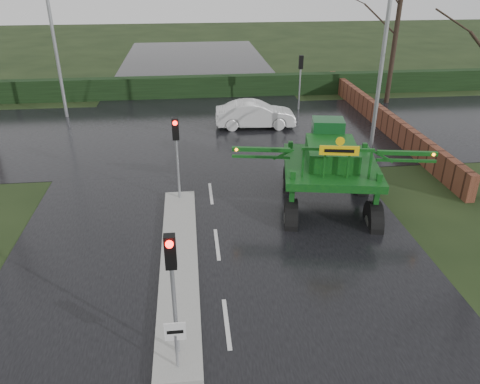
{
  "coord_description": "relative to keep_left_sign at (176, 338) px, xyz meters",
  "views": [
    {
      "loc": [
        -0.72,
        -9.8,
        8.87
      ],
      "look_at": [
        0.81,
        4.02,
        2.0
      ],
      "focal_mm": 35.0,
      "sensor_mm": 36.0,
      "label": 1
    }
  ],
  "objects": [
    {
      "name": "traffic_signal_near",
      "position": [
        0.0,
        0.49,
        1.53
      ],
      "size": [
        0.26,
        0.33,
        3.52
      ],
      "color": "gray",
      "rests_on": "ground"
    },
    {
      "name": "road_main",
      "position": [
        1.3,
        11.5,
        -1.05
      ],
      "size": [
        14.0,
        80.0,
        0.02
      ],
      "primitive_type": "cube",
      "color": "black",
      "rests_on": "ground"
    },
    {
      "name": "crop_sprayer",
      "position": [
        4.23,
        7.08,
        0.99
      ],
      "size": [
        7.63,
        5.37,
        4.32
      ],
      "rotation": [
        0.0,
        0.0,
        -0.18
      ],
      "color": "black",
      "rests_on": "ground"
    },
    {
      "name": "tree_right_far",
      "position": [
        14.3,
        22.5,
        5.44
      ],
      "size": [
        7.0,
        7.0,
        12.05
      ],
      "color": "black",
      "rests_on": "ground"
    },
    {
      "name": "traffic_signal_mid",
      "position": [
        0.0,
        8.99,
        1.53
      ],
      "size": [
        0.26,
        0.33,
        3.52
      ],
      "color": "gray",
      "rests_on": "ground"
    },
    {
      "name": "white_sedan",
      "position": [
        4.41,
        18.13,
        -1.06
      ],
      "size": [
        4.73,
        1.85,
        1.53
      ],
      "primitive_type": "imported",
      "rotation": [
        0.0,
        0.0,
        1.52
      ],
      "color": "silver",
      "rests_on": "ground"
    },
    {
      "name": "brick_wall",
      "position": [
        11.8,
        17.5,
        -0.46
      ],
      "size": [
        0.4,
        20.0,
        1.2
      ],
      "primitive_type": "cube",
      "color": "#592D1E",
      "rests_on": "ground"
    },
    {
      "name": "median_island",
      "position": [
        0.0,
        4.5,
        -0.97
      ],
      "size": [
        1.2,
        10.0,
        0.16
      ],
      "primitive_type": "cube",
      "color": "gray",
      "rests_on": "ground"
    },
    {
      "name": "keep_left_sign",
      "position": [
        0.0,
        0.0,
        0.0
      ],
      "size": [
        0.5,
        0.07,
        1.35
      ],
      "color": "gray",
      "rests_on": "ground"
    },
    {
      "name": "street_light_left_far",
      "position": [
        -6.89,
        21.5,
        4.93
      ],
      "size": [
        3.85,
        0.3,
        10.0
      ],
      "color": "gray",
      "rests_on": "ground"
    },
    {
      "name": "ground",
      "position": [
        1.3,
        1.5,
        -1.06
      ],
      "size": [
        140.0,
        140.0,
        0.0
      ],
      "primitive_type": "plane",
      "color": "black",
      "rests_on": "ground"
    },
    {
      "name": "hedge_row",
      "position": [
        1.3,
        25.5,
        -0.31
      ],
      "size": [
        44.0,
        0.9,
        1.5
      ],
      "primitive_type": "cube",
      "color": "black",
      "rests_on": "ground"
    },
    {
      "name": "street_light_right",
      "position": [
        9.49,
        13.5,
        4.93
      ],
      "size": [
        3.85,
        0.3,
        10.0
      ],
      "color": "gray",
      "rests_on": "ground"
    },
    {
      "name": "road_cross",
      "position": [
        1.3,
        17.5,
        -1.05
      ],
      "size": [
        80.0,
        12.0,
        0.02
      ],
      "primitive_type": "cube",
      "color": "black",
      "rests_on": "ground"
    },
    {
      "name": "traffic_signal_far",
      "position": [
        7.8,
        21.51,
        1.53
      ],
      "size": [
        0.26,
        0.33,
        3.52
      ],
      "rotation": [
        0.0,
        0.0,
        3.14
      ],
      "color": "gray",
      "rests_on": "ground"
    }
  ]
}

